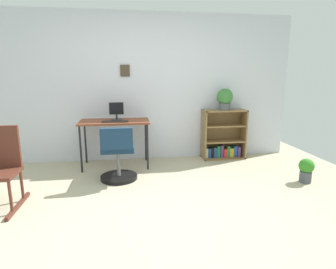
# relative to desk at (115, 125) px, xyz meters

# --- Properties ---
(ground_plane) EXTENTS (6.24, 6.24, 0.00)m
(ground_plane) POSITION_rel_desk_xyz_m (0.47, -1.74, -0.69)
(ground_plane) COLOR #AFA689
(wall_back) EXTENTS (5.20, 0.12, 2.47)m
(wall_back) POSITION_rel_desk_xyz_m (0.47, 0.41, 0.55)
(wall_back) COLOR silver
(wall_back) RESTS_ON ground_plane
(desk) EXTENTS (1.09, 0.55, 0.75)m
(desk) POSITION_rel_desk_xyz_m (0.00, 0.00, 0.00)
(desk) COLOR brown
(desk) RESTS_ON ground_plane
(monitor) EXTENTS (0.23, 0.18, 0.28)m
(monitor) POSITION_rel_desk_xyz_m (0.04, 0.06, 0.20)
(monitor) COLOR #262628
(monitor) RESTS_ON desk
(keyboard) EXTENTS (0.40, 0.12, 0.02)m
(keyboard) POSITION_rel_desk_xyz_m (0.02, -0.14, 0.07)
(keyboard) COLOR black
(keyboard) RESTS_ON desk
(office_chair) EXTENTS (0.52, 0.55, 0.79)m
(office_chair) POSITION_rel_desk_xyz_m (0.06, -0.64, -0.35)
(office_chair) COLOR black
(office_chair) RESTS_ON ground_plane
(bookshelf_low) EXTENTS (0.75, 0.30, 0.87)m
(bookshelf_low) POSITION_rel_desk_xyz_m (1.87, 0.22, -0.31)
(bookshelf_low) COLOR olive
(bookshelf_low) RESTS_ON ground_plane
(potted_plant_on_shelf) EXTENTS (0.27, 0.27, 0.37)m
(potted_plant_on_shelf) POSITION_rel_desk_xyz_m (1.86, 0.16, 0.38)
(potted_plant_on_shelf) COLOR #474C51
(potted_plant_on_shelf) RESTS_ON bookshelf_low
(potted_plant_floor) EXTENTS (0.20, 0.20, 0.34)m
(potted_plant_floor) POSITION_rel_desk_xyz_m (2.62, -1.09, -0.50)
(potted_plant_floor) COLOR #474C51
(potted_plant_floor) RESTS_ON ground_plane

